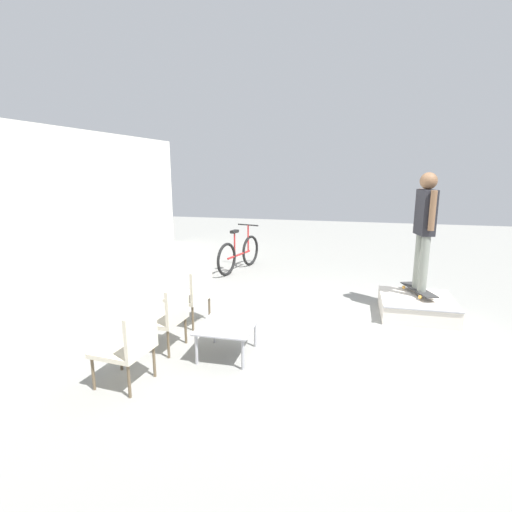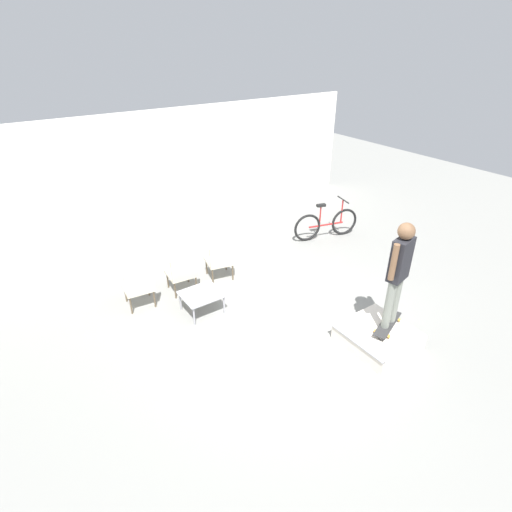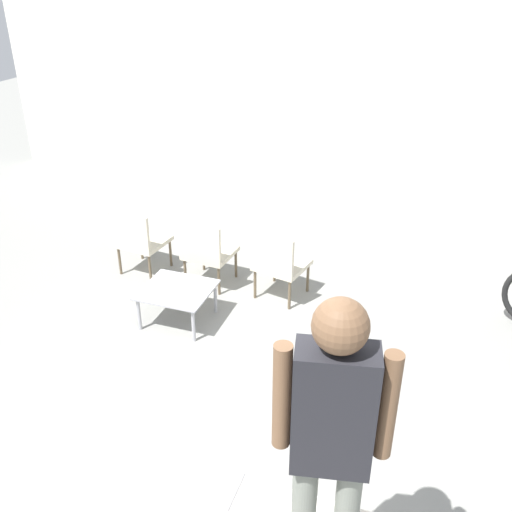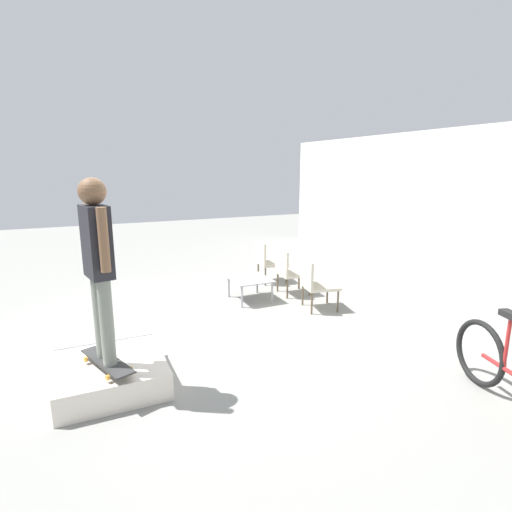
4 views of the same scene
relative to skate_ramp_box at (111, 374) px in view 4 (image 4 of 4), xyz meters
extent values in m
plane|color=gray|center=(-0.99, 1.25, -0.14)|extent=(24.00, 24.00, 0.00)
cube|color=white|center=(-0.99, 6.41, 1.36)|extent=(12.00, 0.06, 3.00)
cube|color=silver|center=(0.00, 0.00, 0.00)|extent=(1.07, 1.08, 0.28)
cylinder|color=#B7B7BC|center=(-0.53, 0.00, 0.14)|extent=(0.05, 1.08, 0.05)
cube|color=#2D2D2D|center=(0.16, -0.03, 0.23)|extent=(0.85, 0.47, 0.02)
cylinder|color=gold|center=(0.36, 0.16, 0.19)|extent=(0.06, 0.05, 0.05)
cylinder|color=gold|center=(0.44, -0.05, 0.19)|extent=(0.06, 0.05, 0.05)
cylinder|color=gold|center=(-0.12, -0.01, 0.19)|extent=(0.06, 0.05, 0.05)
cylinder|color=gold|center=(-0.04, -0.23, 0.19)|extent=(0.06, 0.05, 0.05)
cylinder|color=gray|center=(0.05, -0.06, 0.67)|extent=(0.13, 0.13, 0.87)
cylinder|color=gray|center=(0.26, -0.01, 0.67)|extent=(0.13, 0.13, 0.87)
cube|color=#232328|center=(0.16, -0.03, 1.45)|extent=(0.41, 0.27, 0.69)
cylinder|color=brown|center=(-0.08, -0.08, 1.50)|extent=(0.09, 0.09, 0.58)
cylinder|color=brown|center=(0.39, 0.02, 1.50)|extent=(0.09, 0.09, 0.58)
sphere|color=brown|center=(0.16, -0.03, 1.92)|extent=(0.25, 0.25, 0.25)
cube|color=#9E9EA3|center=(-1.97, 2.46, 0.24)|extent=(0.71, 0.66, 0.02)
cylinder|color=#9E9EA3|center=(-2.28, 2.18, 0.04)|extent=(0.04, 0.04, 0.37)
cylinder|color=#9E9EA3|center=(-1.67, 2.18, 0.04)|extent=(0.04, 0.04, 0.37)
cylinder|color=#9E9EA3|center=(-2.28, 2.74, 0.04)|extent=(0.04, 0.04, 0.37)
cylinder|color=#9E9EA3|center=(-1.67, 2.74, 0.04)|extent=(0.04, 0.04, 0.37)
cylinder|color=brown|center=(-2.61, 3.53, 0.04)|extent=(0.03, 0.03, 0.36)
cylinder|color=brown|center=(-3.04, 3.57, 0.04)|extent=(0.03, 0.03, 0.36)
cylinder|color=brown|center=(-2.65, 3.09, 0.04)|extent=(0.03, 0.03, 0.36)
cylinder|color=brown|center=(-3.09, 3.13, 0.04)|extent=(0.03, 0.03, 0.36)
cube|color=beige|center=(-2.85, 3.33, 0.24)|extent=(0.57, 0.57, 0.05)
cube|color=beige|center=(-2.87, 3.09, 0.48)|extent=(0.52, 0.09, 0.43)
cylinder|color=brown|center=(-1.74, 3.53, 0.04)|extent=(0.03, 0.03, 0.36)
cylinder|color=brown|center=(-2.18, 3.57, 0.04)|extent=(0.03, 0.03, 0.36)
cylinder|color=brown|center=(-1.77, 3.09, 0.04)|extent=(0.03, 0.03, 0.36)
cylinder|color=brown|center=(-2.21, 3.13, 0.04)|extent=(0.03, 0.03, 0.36)
cube|color=beige|center=(-1.97, 3.33, 0.24)|extent=(0.56, 0.56, 0.05)
cube|color=beige|center=(-1.99, 3.09, 0.48)|extent=(0.52, 0.08, 0.43)
cylinder|color=brown|center=(-0.84, 3.50, 0.04)|extent=(0.03, 0.03, 0.36)
cylinder|color=brown|center=(-1.27, 3.59, 0.04)|extent=(0.03, 0.03, 0.36)
cylinder|color=brown|center=(-0.93, 3.07, 0.04)|extent=(0.03, 0.03, 0.36)
cylinder|color=brown|center=(-1.36, 3.16, 0.04)|extent=(0.03, 0.03, 0.36)
cube|color=beige|center=(-1.10, 3.33, 0.24)|extent=(0.62, 0.62, 0.05)
cube|color=beige|center=(-1.15, 3.09, 0.48)|extent=(0.52, 0.15, 0.43)
torus|color=black|center=(1.56, 3.58, 0.21)|extent=(0.70, 0.24, 0.71)
cylinder|color=#AD2323|center=(1.88, 3.49, 0.47)|extent=(0.04, 0.04, 0.52)
cube|color=black|center=(1.88, 3.49, 0.76)|extent=(0.24, 0.15, 0.06)
camera|label=1|loc=(-6.30, 1.08, 2.11)|focal=28.00mm
camera|label=2|loc=(-4.58, -3.07, 4.40)|focal=28.00mm
camera|label=3|loc=(0.48, -2.03, 3.30)|focal=40.00mm
camera|label=4|loc=(4.13, -0.19, 2.13)|focal=28.00mm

